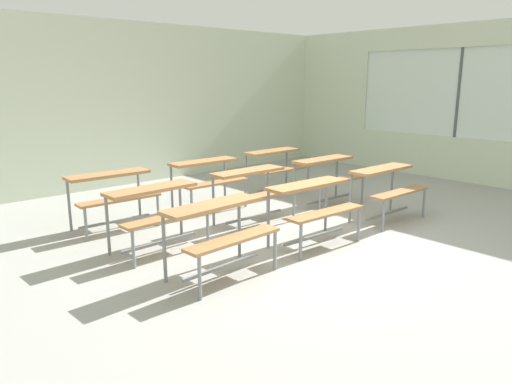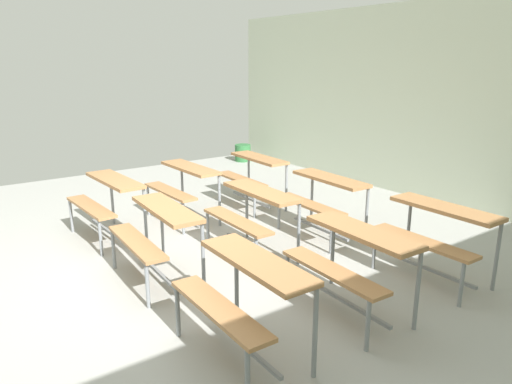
# 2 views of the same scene
# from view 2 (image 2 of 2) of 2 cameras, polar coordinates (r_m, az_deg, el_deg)

# --- Properties ---
(ground) EXTENTS (10.00, 9.00, 0.05)m
(ground) POSITION_cam_2_polar(r_m,az_deg,el_deg) (5.09, -9.81, -9.79)
(ground) COLOR #9E9E99
(wall_back) EXTENTS (10.00, 0.12, 3.00)m
(wall_back) POSITION_cam_2_polar(r_m,az_deg,el_deg) (7.72, 21.57, 9.73)
(wall_back) COLOR beige
(wall_back) RESTS_ON ground
(desk_bench_r0c0) EXTENTS (1.13, 0.64, 0.74)m
(desk_bench_r0c0) POSITION_cam_2_polar(r_m,az_deg,el_deg) (6.06, -17.37, -0.23)
(desk_bench_r0c0) COLOR #A87547
(desk_bench_r0c0) RESTS_ON ground
(desk_bench_r0c1) EXTENTS (1.13, 0.65, 0.74)m
(desk_bench_r0c1) POSITION_cam_2_polar(r_m,az_deg,el_deg) (4.78, -11.79, -3.99)
(desk_bench_r0c1) COLOR #A87547
(desk_bench_r0c1) RESTS_ON ground
(desk_bench_r0c2) EXTENTS (1.11, 0.61, 0.74)m
(desk_bench_r0c2) POSITION_cam_2_polar(r_m,az_deg,el_deg) (3.50, -1.46, -11.05)
(desk_bench_r0c2) COLOR #A87547
(desk_bench_r0c2) RESTS_ON ground
(desk_bench_r1c0) EXTENTS (1.12, 0.62, 0.74)m
(desk_bench_r1c0) POSITION_cam_2_polar(r_m,az_deg,el_deg) (6.53, -8.66, 1.41)
(desk_bench_r1c0) COLOR #A87547
(desk_bench_r1c0) RESTS_ON ground
(desk_bench_r1c1) EXTENTS (1.11, 0.61, 0.74)m
(desk_bench_r1c1) POSITION_cam_2_polar(r_m,az_deg,el_deg) (5.27, -0.38, -1.80)
(desk_bench_r1c1) COLOR #A87547
(desk_bench_r1c1) RESTS_ON ground
(desk_bench_r1c2) EXTENTS (1.12, 0.63, 0.74)m
(desk_bench_r1c2) POSITION_cam_2_polar(r_m,az_deg,el_deg) (4.15, 11.38, -7.02)
(desk_bench_r1c2) COLOR #A87547
(desk_bench_r1c2) RESTS_ON ground
(desk_bench_r2c0) EXTENTS (1.12, 0.63, 0.74)m
(desk_bench_r2c0) POSITION_cam_2_polar(r_m,az_deg,el_deg) (7.10, -0.38, 2.73)
(desk_bench_r2c0) COLOR #A87547
(desk_bench_r2c0) RESTS_ON ground
(desk_bench_r2c1) EXTENTS (1.12, 0.63, 0.74)m
(desk_bench_r2c1) POSITION_cam_2_polar(r_m,az_deg,el_deg) (5.92, 8.02, -0.03)
(desk_bench_r2c1) COLOR #A87547
(desk_bench_r2c1) RESTS_ON ground
(desk_bench_r2c2) EXTENTS (1.10, 0.60, 0.74)m
(desk_bench_r2c2) POSITION_cam_2_polar(r_m,az_deg,el_deg) (5.02, 20.76, -3.75)
(desk_bench_r2c2) COLOR #A87547
(desk_bench_r2c2) RESTS_ON ground
(trash_bin) EXTENTS (0.34, 0.34, 0.36)m
(trash_bin) POSITION_cam_2_polar(r_m,az_deg,el_deg) (10.45, -1.59, 4.70)
(trash_bin) COLOR #2D6B38
(trash_bin) RESTS_ON ground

